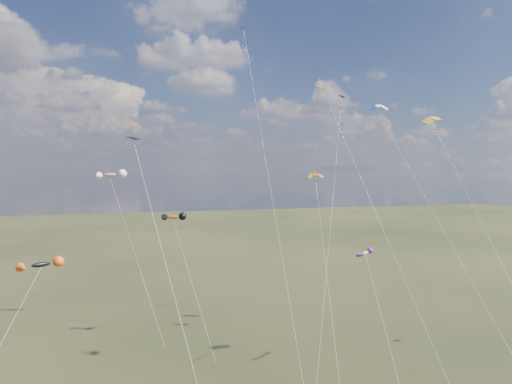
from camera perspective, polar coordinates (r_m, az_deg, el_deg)
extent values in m
cube|color=black|center=(64.92, 10.69, 11.64)|extent=(0.95, 1.00, 0.39)
cylinder|color=silver|center=(54.63, 9.38, -3.31)|extent=(10.88, 16.64, 31.59)
cube|color=#101E45|center=(69.47, -1.59, 19.83)|extent=(0.98, 0.98, 0.27)
cylinder|color=silver|center=(52.74, 1.54, 2.12)|extent=(1.45, 28.19, 41.90)
cube|color=black|center=(38.01, -15.11, 6.51)|extent=(1.13, 1.14, 0.30)
cylinder|color=silver|center=(33.10, -9.80, -14.02)|extent=(5.42, 12.90, 24.14)
cube|color=#CD700C|center=(45.30, 8.26, 12.92)|extent=(0.94, 0.91, 0.29)
cylinder|color=silver|center=(39.85, 16.75, -7.17)|extent=(6.06, 15.53, 29.59)
cylinder|color=silver|center=(41.34, 29.27, -8.99)|extent=(3.38, 23.18, 26.85)
cylinder|color=silver|center=(51.78, 22.94, -4.95)|extent=(2.92, 23.15, 29.62)
cylinder|color=silver|center=(49.21, 8.91, -10.26)|extent=(5.01, 17.77, 21.01)
ellipsoid|color=black|center=(43.23, -25.28, -8.20)|extent=(3.31, 2.48, 0.97)
ellipsoid|color=#F14A09|center=(57.59, -10.35, -3.10)|extent=(2.91, 1.91, 1.11)
cylinder|color=silver|center=(55.12, -7.82, -11.65)|extent=(3.83, 8.41, 15.70)
cube|color=#332316|center=(54.06, -4.95, -20.67)|extent=(0.10, 0.10, 0.12)
ellipsoid|color=silver|center=(50.23, 13.54, -7.38)|extent=(2.48, 2.09, 0.70)
cylinder|color=silver|center=(47.43, 15.80, -16.00)|extent=(1.30, 9.84, 12.79)
ellipsoid|color=red|center=(66.28, -17.80, 2.06)|extent=(3.99, 2.19, 1.43)
cylinder|color=silver|center=(61.54, -14.79, -7.72)|extent=(6.43, 11.54, 20.85)
cube|color=#332316|center=(59.02, -11.23, -18.63)|extent=(0.10, 0.10, 0.12)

